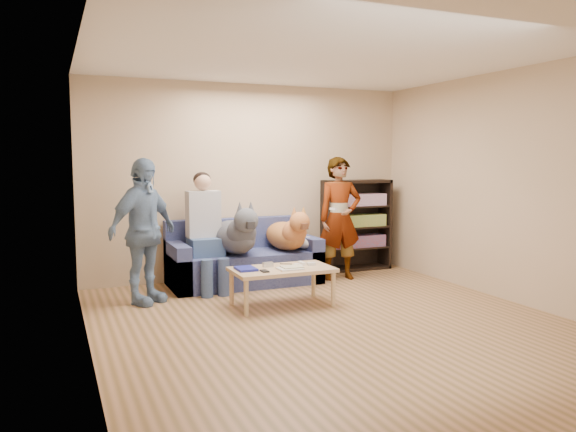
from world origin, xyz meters
name	(u,v)px	position (x,y,z in m)	size (l,w,h in m)	color
ground	(336,325)	(0.00, 0.00, 0.00)	(5.00, 5.00, 0.00)	brown
ceiling	(339,51)	(0.00, 0.00, 2.60)	(5.00, 5.00, 0.00)	white
wall_back	(251,181)	(0.00, 2.50, 1.30)	(4.50, 4.50, 0.00)	tan
wall_front	(555,216)	(0.00, -2.50, 1.30)	(4.50, 4.50, 0.00)	tan
wall_left	(86,198)	(-2.25, 0.00, 1.30)	(5.00, 5.00, 0.00)	tan
wall_right	(518,187)	(2.25, 0.00, 1.30)	(5.00, 5.00, 0.00)	tan
blanket	(307,243)	(0.58, 1.93, 0.51)	(0.44, 0.37, 0.15)	#A4A4A9
person_standing_right	(340,218)	(1.02, 1.84, 0.81)	(0.59, 0.39, 1.63)	gray
person_standing_left	(143,231)	(-1.58, 1.56, 0.81)	(0.95, 0.40, 1.62)	#7B99C6
held_controller	(334,209)	(0.82, 1.64, 0.97)	(0.04, 0.11, 0.03)	silver
notebook_blue	(246,269)	(-0.61, 0.92, 0.43)	(0.20, 0.26, 0.03)	navy
papers	(290,269)	(-0.16, 0.77, 0.43)	(0.26, 0.20, 0.01)	silver
magazine	(292,267)	(-0.13, 0.79, 0.44)	(0.22, 0.17, 0.01)	#B5B190
camera_silver	(268,265)	(-0.33, 0.99, 0.45)	(0.11, 0.06, 0.05)	#AFAFB3
controller_a	(302,263)	(0.07, 0.97, 0.43)	(0.04, 0.13, 0.03)	white
controller_b	(311,264)	(0.15, 0.89, 0.43)	(0.09, 0.06, 0.03)	silver
headphone_cup_a	(300,266)	(-0.01, 0.85, 0.43)	(0.07, 0.07, 0.02)	white
headphone_cup_b	(297,265)	(-0.01, 0.93, 0.43)	(0.07, 0.07, 0.02)	silver
pen_orange	(286,270)	(-0.23, 0.71, 0.42)	(0.01, 0.01, 0.14)	#C6761B
pen_black	(286,264)	(-0.09, 1.05, 0.42)	(0.01, 0.01, 0.14)	black
wallet	(265,271)	(-0.46, 0.75, 0.43)	(0.07, 0.12, 0.01)	black
sofa	(243,262)	(-0.25, 2.10, 0.28)	(1.90, 0.85, 0.82)	#515B93
person_seated	(205,227)	(-0.77, 1.97, 0.77)	(0.40, 0.73, 1.47)	#3E5889
dog_gray	(236,234)	(-0.41, 1.88, 0.67)	(0.48, 1.28, 0.69)	#4D4E58
dog_tan	(288,234)	(0.30, 1.90, 0.64)	(0.42, 1.17, 0.60)	#A76433
coffee_table	(282,272)	(-0.21, 0.87, 0.37)	(1.10, 0.60, 0.42)	tan
bookshelf	(356,223)	(1.55, 2.33, 0.68)	(1.00, 0.34, 1.30)	black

